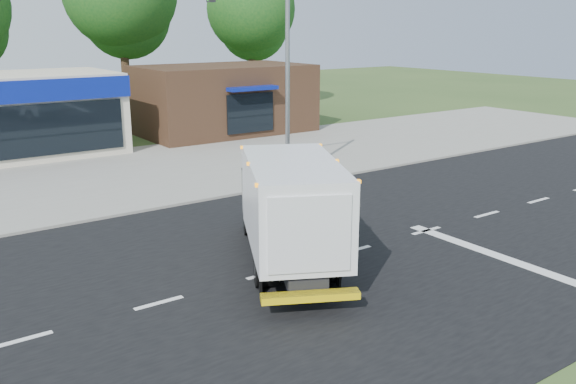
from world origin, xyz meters
The scene contains 10 objects.
ground centered at (0.00, 0.00, 0.00)m, with size 120.00×120.00×0.00m, color #385123.
road_asphalt centered at (0.00, 0.00, 0.00)m, with size 60.00×14.00×0.02m, color black.
sidewalk centered at (0.00, 8.20, 0.06)m, with size 60.00×2.40×0.12m, color gray.
parking_apron centered at (0.00, 14.00, 0.01)m, with size 60.00×9.00×0.02m, color gray.
lane_markings centered at (1.35, -1.35, 0.02)m, with size 55.20×7.00×0.01m.
ems_box_truck centered at (-2.09, 0.30, 1.74)m, with size 4.91×7.01×3.01m.
emergency_worker centered at (-2.91, -1.66, 0.90)m, with size 0.75×0.69×1.83m.
brown_storefront centered at (7.00, 19.98, 2.00)m, with size 10.00×6.70×4.00m.
traffic_signal_pole centered at (2.35, 7.60, 4.92)m, with size 3.51×0.25×8.00m.
background_trees centered at (-0.85, 28.16, 7.38)m, with size 36.77×7.39×12.10m.
Camera 1 is at (-11.01, -12.35, 6.24)m, focal length 38.00 mm.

